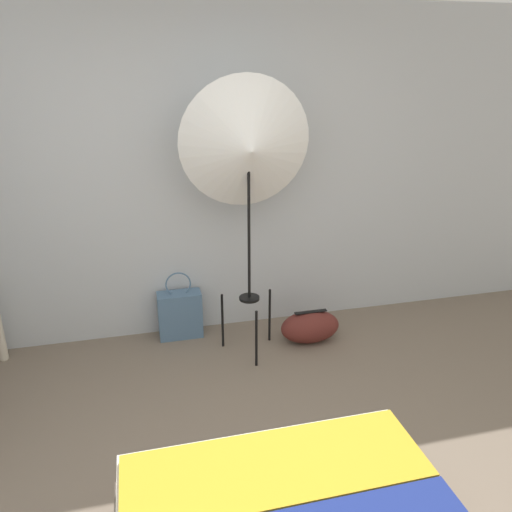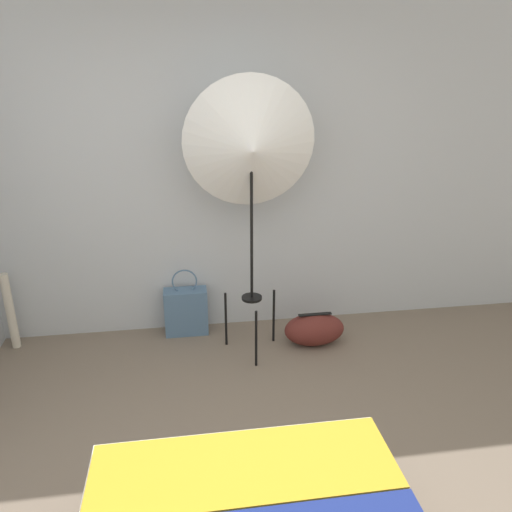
{
  "view_description": "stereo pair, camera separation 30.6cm",
  "coord_description": "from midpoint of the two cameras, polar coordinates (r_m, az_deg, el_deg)",
  "views": [
    {
      "loc": [
        -0.49,
        -1.75,
        2.13
      ],
      "look_at": [
        0.29,
        1.41,
        0.88
      ],
      "focal_mm": 35.0,
      "sensor_mm": 36.0,
      "label": 1
    },
    {
      "loc": [
        -0.19,
        -1.81,
        2.13
      ],
      "look_at": [
        0.29,
        1.41,
        0.88
      ],
      "focal_mm": 35.0,
      "sensor_mm": 36.0,
      "label": 2
    }
  ],
  "objects": [
    {
      "name": "paper_roll",
      "position": [
        4.33,
        -24.49,
        -5.82
      ],
      "size": [
        0.07,
        0.07,
        0.64
      ],
      "color": "beige",
      "rests_on": "ground_plane"
    },
    {
      "name": "photo_umbrella",
      "position": [
        3.5,
        2.02,
        12.18
      ],
      "size": [
        0.95,
        0.41,
        2.09
      ],
      "color": "black",
      "rests_on": "ground_plane"
    },
    {
      "name": "duffel_bag",
      "position": [
        4.12,
        8.82,
        -8.33
      ],
      "size": [
        0.49,
        0.27,
        0.27
      ],
      "color": "#5B231E",
      "rests_on": "ground_plane"
    },
    {
      "name": "wall_back",
      "position": [
        4.0,
        -3.5,
        8.93
      ],
      "size": [
        8.0,
        0.05,
        2.6
      ],
      "color": "#B7BCC1",
      "rests_on": "ground_plane"
    },
    {
      "name": "tote_bag",
      "position": [
        4.23,
        -5.93,
        -6.31
      ],
      "size": [
        0.36,
        0.17,
        0.58
      ],
      "color": "slate",
      "rests_on": "ground_plane"
    }
  ]
}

